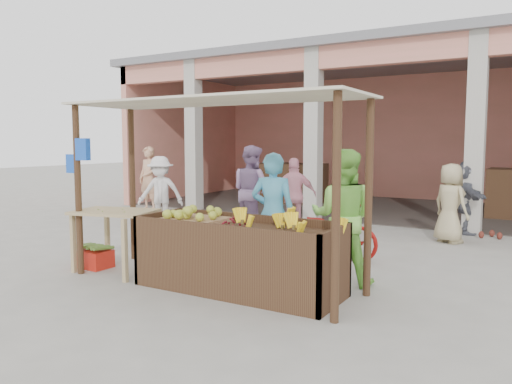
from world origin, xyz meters
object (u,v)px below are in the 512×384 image
Objects in this scene: side_table at (115,220)px; motorcycle at (327,230)px; vendor_green at (343,213)px; fruit_stall at (238,259)px; vendor_blue at (273,210)px; red_crate at (94,259)px.

motorcycle reaches higher than side_table.
vendor_green is at bearing -150.97° from motorcycle.
motorcycle is at bearing 83.01° from fruit_stall.
vendor_blue is at bearing -4.26° from vendor_green.
motorcycle is (0.26, 1.36, -0.46)m from vendor_blue.
fruit_stall is 2.25m from motorcycle.
vendor_green is (3.46, 1.07, 0.80)m from red_crate.
motorcycle is (2.25, 2.37, -0.29)m from side_table.
red_crate is at bearing 129.77° from motorcycle.
vendor_green reaches higher than motorcycle.
side_table is 2.24m from vendor_blue.
motorcycle is at bearing -115.28° from vendor_blue.
vendor_green is at bearing 6.19° from side_table.
motorcycle is (0.27, 2.23, 0.05)m from fruit_stall.
red_crate is 0.29× the size of motorcycle.
side_table is at bearing -2.61° from red_crate.
side_table is 0.67× the size of vendor_green.
side_table is 3.28m from motorcycle.
fruit_stall is 1.48m from vendor_green.
fruit_stall is 1.43× the size of vendor_blue.
vendor_green is 1.53m from motorcycle.
red_crate is at bearing -177.42° from fruit_stall.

